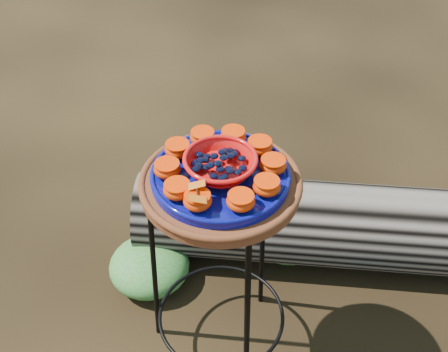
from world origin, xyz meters
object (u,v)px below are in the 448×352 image
Objects in this scene: terracotta_saucer at (220,185)px; driftwood_log at (365,227)px; cobalt_plate at (220,176)px; plant_stand at (221,276)px; red_bowl at (220,165)px.

driftwood_log is (0.17, 0.64, -0.56)m from terracotta_saucer.
cobalt_plate reaches higher than driftwood_log.
cobalt_plate is (0.00, 0.00, 0.03)m from terracotta_saucer.
driftwood_log is at bearing 75.36° from plant_stand.
red_bowl is (0.00, 0.00, 0.43)m from plant_stand.
red_bowl is at bearing 0.00° from terracotta_saucer.
red_bowl is (0.00, 0.00, 0.04)m from cobalt_plate.
red_bowl is (0.00, 0.00, 0.06)m from terracotta_saucer.
driftwood_log is (0.17, 0.64, -0.19)m from plant_stand.
plant_stand reaches higher than driftwood_log.
driftwood_log is at bearing 75.36° from terracotta_saucer.
plant_stand is 1.99× the size of cobalt_plate.
cobalt_plate is at bearing 0.00° from terracotta_saucer.
driftwood_log is at bearing 75.36° from cobalt_plate.
driftwood_log is (0.17, 0.64, -0.62)m from red_bowl.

